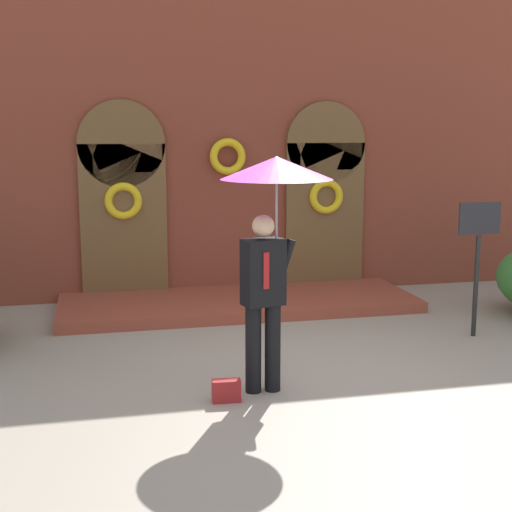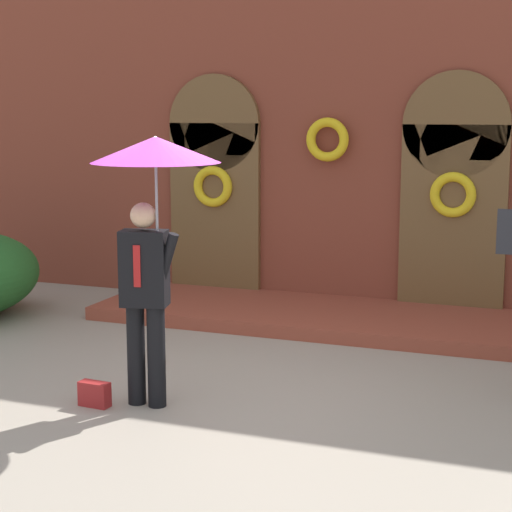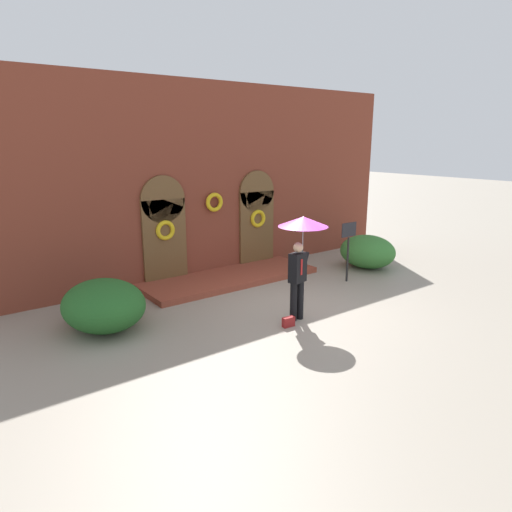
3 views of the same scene
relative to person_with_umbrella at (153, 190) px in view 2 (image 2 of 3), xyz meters
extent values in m
plane|color=gray|center=(0.33, 0.32, -1.91)|extent=(80.00, 80.00, 0.00)
cube|color=brown|center=(0.33, 4.52, 0.89)|extent=(14.00, 0.50, 5.60)
cube|color=brown|center=(-1.27, 4.23, -0.71)|extent=(1.30, 0.08, 2.40)
cylinder|color=brown|center=(-1.27, 4.23, 0.49)|extent=(1.30, 0.08, 1.30)
cube|color=brown|center=(1.93, 4.23, -0.71)|extent=(1.30, 0.08, 2.40)
cylinder|color=brown|center=(1.93, 4.23, 0.49)|extent=(1.30, 0.08, 1.30)
torus|color=gold|center=(-1.27, 4.16, -0.36)|extent=(0.56, 0.12, 0.56)
torus|color=gold|center=(1.93, 4.16, -0.36)|extent=(0.56, 0.12, 0.56)
torus|color=gold|center=(0.33, 4.16, 0.29)|extent=(0.56, 0.12, 0.56)
cube|color=brown|center=(0.33, 3.37, -1.83)|extent=(5.20, 1.80, 0.16)
cylinder|color=black|center=(-0.20, 0.00, -1.46)|extent=(0.16, 0.16, 0.90)
cylinder|color=black|center=(0.00, 0.00, -1.46)|extent=(0.16, 0.16, 0.90)
cube|color=black|center=(-0.10, 0.00, -0.68)|extent=(0.44, 0.33, 0.66)
cube|color=#A51919|center=(-0.10, -0.13, -0.64)|extent=(0.06, 0.02, 0.36)
sphere|color=tan|center=(-0.10, 0.00, -0.22)|extent=(0.22, 0.22, 0.22)
cylinder|color=black|center=(0.12, 0.00, -0.58)|extent=(0.22, 0.09, 0.46)
cylinder|color=gray|center=(0.03, 0.00, -0.26)|extent=(0.02, 0.02, 0.98)
cone|color=#992893|center=(0.03, 0.00, 0.34)|extent=(1.10, 1.10, 0.22)
cone|color=white|center=(0.03, 0.00, 0.35)|extent=(0.61, 0.61, 0.20)
cube|color=maroon|center=(-0.51, -0.20, -1.80)|extent=(0.29, 0.14, 0.22)
camera|label=1|loc=(-1.70, -6.68, 0.71)|focal=50.00mm
camera|label=2|loc=(3.36, -6.43, 0.67)|focal=60.00mm
camera|label=3|loc=(-6.65, -7.23, 2.07)|focal=32.00mm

